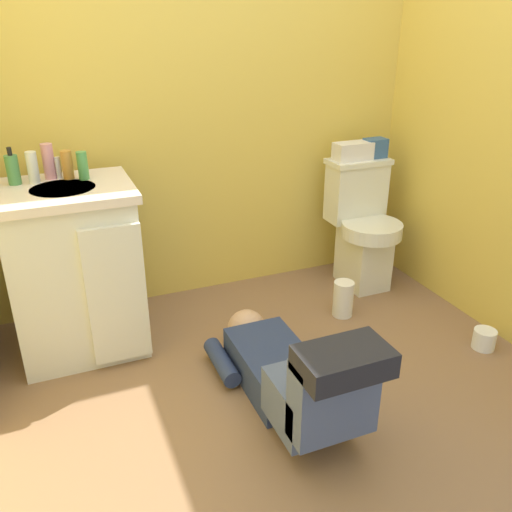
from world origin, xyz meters
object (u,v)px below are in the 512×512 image
at_px(toiletry_bag, 375,148).
at_px(soap_dispenser, 13,169).
at_px(bottle_white, 33,167).
at_px(paper_towel_roll, 343,299).
at_px(vanity_cabinet, 76,269).
at_px(tissue_box, 353,151).
at_px(bottle_pink, 49,161).
at_px(person_plumber, 291,374).
at_px(faucet, 58,168).
at_px(toilet_paper_roll, 484,339).
at_px(bottle_amber, 67,165).
at_px(toilet, 362,226).
at_px(bottle_green, 83,166).

height_order(toiletry_bag, soap_dispenser, soap_dispenser).
relative_size(soap_dispenser, bottle_white, 1.17).
relative_size(soap_dispenser, paper_towel_roll, 0.83).
height_order(vanity_cabinet, bottle_white, bottle_white).
relative_size(tissue_box, bottle_pink, 1.36).
bearing_deg(person_plumber, toiletry_bag, 44.73).
bearing_deg(soap_dispenser, bottle_white, -8.79).
distance_m(faucet, toiletry_bag, 1.74).
bearing_deg(toilet_paper_roll, soap_dispenser, 155.68).
xyz_separation_m(soap_dispenser, toilet_paper_roll, (2.01, -0.91, -0.84)).
bearing_deg(bottle_amber, toiletry_bag, 1.51).
bearing_deg(soap_dispenser, paper_towel_roll, -13.35).
bearing_deg(tissue_box, toiletry_bag, 0.00).
height_order(toilet, soap_dispenser, soap_dispenser).
bearing_deg(bottle_amber, paper_towel_roll, -15.71).
distance_m(faucet, bottle_green, 0.12).
distance_m(bottle_amber, toilet_paper_roll, 2.17).
height_order(toilet, bottle_white, bottle_white).
xyz_separation_m(vanity_cabinet, faucet, (-0.00, 0.15, 0.45)).
xyz_separation_m(toilet, faucet, (-1.64, 0.06, 0.50)).
relative_size(paper_towel_roll, toilet_paper_roll, 1.82).
bearing_deg(toiletry_bag, soap_dispenser, -178.59).
relative_size(toiletry_bag, bottle_green, 0.97).
relative_size(toiletry_bag, paper_towel_roll, 0.62).
distance_m(faucet, tissue_box, 1.59).
xyz_separation_m(toiletry_bag, bottle_amber, (-1.70, -0.04, 0.08)).
bearing_deg(toilet_paper_roll, person_plumber, -177.87).
relative_size(toilet, paper_towel_roll, 3.74).
distance_m(bottle_white, bottle_amber, 0.15).
height_order(person_plumber, bottle_green, bottle_green).
distance_m(soap_dispenser, bottle_green, 0.30).
relative_size(tissue_box, bottle_amber, 1.69).
bearing_deg(bottle_pink, faucet, -22.97).
bearing_deg(bottle_pink, toilet, -2.69).
bearing_deg(toilet, faucet, 177.79).
bearing_deg(soap_dispenser, toilet_paper_roll, -24.32).
bearing_deg(paper_towel_roll, vanity_cabinet, 169.95).
relative_size(vanity_cabinet, bottle_white, 5.79).
xyz_separation_m(toiletry_bag, paper_towel_roll, (-0.41, -0.41, -0.70)).
xyz_separation_m(bottle_white, bottle_amber, (0.15, 0.02, -0.01)).
relative_size(toiletry_bag, bottle_pink, 0.77).
height_order(person_plumber, soap_dispenser, soap_dispenser).
bearing_deg(soap_dispenser, vanity_cabinet, -33.10).
relative_size(bottle_white, bottle_green, 1.11).
height_order(bottle_white, paper_towel_roll, bottle_white).
height_order(toiletry_bag, paper_towel_roll, toiletry_bag).
bearing_deg(bottle_white, toilet, -1.00).
distance_m(bottle_pink, bottle_green, 0.16).
relative_size(person_plumber, bottle_green, 8.34).
distance_m(person_plumber, bottle_green, 1.32).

